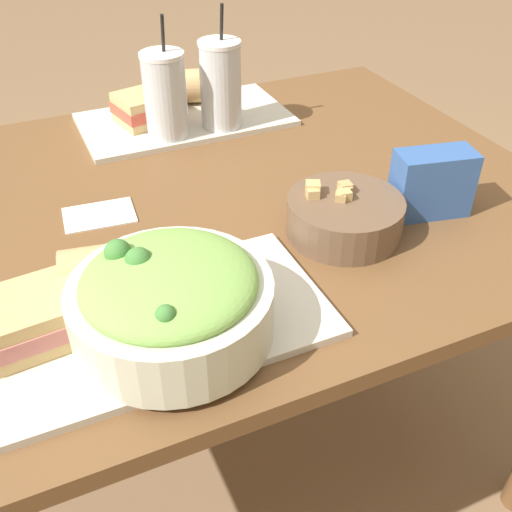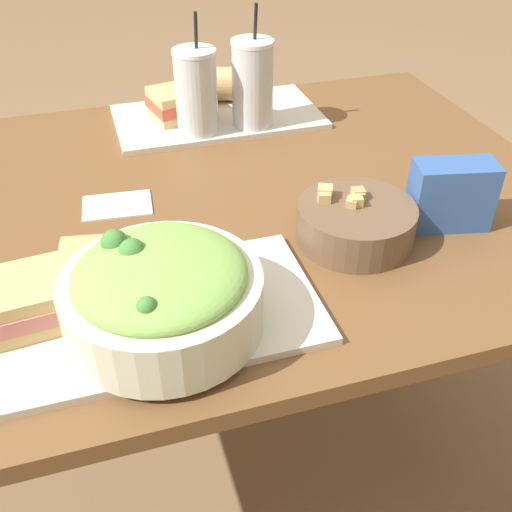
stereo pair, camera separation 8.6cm
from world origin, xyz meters
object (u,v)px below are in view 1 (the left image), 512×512
Objects in this scene: chip_bag at (432,183)px; drink_cup_red at (221,87)px; salad_bowl at (171,299)px; drink_cup_dark at (165,98)px; sandwich_near at (31,319)px; napkin_folded at (99,215)px; baguette_far at (183,87)px; soup_bowl at (344,215)px; baguette_near at (116,270)px; sandwich_far at (146,107)px.

drink_cup_red is at bearing 125.86° from chip_bag.
salad_bowl is 0.60m from drink_cup_dark.
napkin_folded is (0.14, 0.28, -0.04)m from sandwich_near.
drink_cup_dark is at bearing 73.20° from salad_bowl.
baguette_far is 0.66m from chip_bag.
napkin_folded is at bearing 148.87° from soup_bowl.
salad_bowl is at bearing -106.80° from drink_cup_dark.
salad_bowl reaches higher than sandwich_near.
napkin_folded is at bearing 158.25° from baguette_far.
drink_cup_red reaches higher than baguette_near.
salad_bowl is at bearing -159.69° from soup_bowl.
drink_cup_red reaches higher than baguette_far.
chip_bag reaches higher than sandwich_far.
soup_bowl is at bearing -84.23° from sandwich_far.
baguette_near is 0.55m from chip_bag.
napkin_folded is (0.02, 0.23, -0.05)m from baguette_near.
sandwich_near is at bearing -163.29° from chip_bag.
napkin_folded is (-0.29, -0.39, -0.05)m from baguette_far.
baguette_near is 0.69m from baguette_far.
napkin_folded is (-0.32, -0.24, -0.10)m from drink_cup_red.
drink_cup_dark is at bearing 50.71° from sandwich_near.
baguette_far is (0.11, 0.07, 0.01)m from sandwich_far.
sandwich_near and sandwich_far have the same top height.
baguette_far is 0.16m from drink_cup_red.
napkin_folded is at bearing -131.72° from sandwich_far.
drink_cup_dark is at bearing 137.24° from chip_bag.
drink_cup_dark reaches higher than chip_bag.
napkin_folded is (-0.03, 0.34, -0.07)m from salad_bowl.
napkin_folded is at bearing 169.16° from chip_bag.
drink_cup_red reaches higher than sandwich_far.
sandwich_near is 0.62m from drink_cup_dark.
drink_cup_red is at bearing 94.56° from soup_bowl.
baguette_near is at bearing -126.21° from drink_cup_red.
baguette_near and baguette_far have the same top height.
drink_cup_red is (0.34, 0.47, 0.05)m from baguette_near.
chip_bag reaches higher than sandwich_near.
salad_bowl is 1.03× the size of drink_cup_red.
soup_bowl is 0.48m from drink_cup_dark.
baguette_far is 0.18m from drink_cup_dark.
salad_bowl is at bearing -115.55° from sandwich_far.
chip_bag reaches higher than napkin_folded.
chip_bag is at bearing -54.71° from drink_cup_dark.
drink_cup_red is at bearing -26.28° from baguette_near.
sandwich_near is at bearing 121.01° from baguette_near.
baguette_near is 0.24m from napkin_folded.
baguette_far is (-0.07, 0.61, 0.02)m from soup_bowl.
baguette_far is 0.51× the size of drink_cup_dark.
salad_bowl is 1.75× the size of sandwich_near.
chip_bag reaches higher than baguette_near.
salad_bowl is 0.78m from baguette_far.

